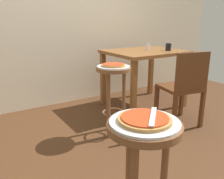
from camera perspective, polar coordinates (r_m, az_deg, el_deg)
ground_plane at (r=2.24m, az=2.66°, el=-15.05°), size 6.00×6.00×0.00m
stool_foreground at (r=1.20m, az=7.40°, el=-16.81°), size 0.35×0.35×0.72m
serving_plate_foreground at (r=1.10m, az=7.80°, el=-7.77°), size 0.32×0.32×0.01m
pizza_foreground at (r=1.09m, az=7.83°, el=-7.01°), size 0.25×0.25×0.02m
stool_middle at (r=2.40m, az=0.34°, el=0.66°), size 0.35×0.35×0.72m
serving_plate_middle at (r=2.35m, az=0.35°, el=5.51°), size 0.32×0.32×0.01m
pizza_middle at (r=2.35m, az=0.35°, el=5.89°), size 0.24×0.24×0.02m
dining_table at (r=3.26m, az=7.74°, el=7.21°), size 0.99×0.80×0.77m
cup_near_edge at (r=3.28m, az=13.31°, el=9.88°), size 0.07×0.07×0.10m
condiment_shaker at (r=3.24m, az=8.60°, el=9.98°), size 0.04×0.04×0.09m
wooden_chair at (r=2.72m, az=16.80°, el=0.77°), size 0.47×0.47×0.85m
pizza_server_knife at (r=1.09m, az=9.75°, el=-6.31°), size 0.17×0.17×0.01m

